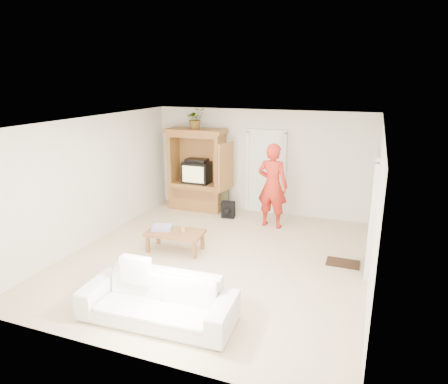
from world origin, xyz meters
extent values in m
plane|color=#C9AE86|center=(0.00, 0.00, 0.00)|extent=(6.00, 6.00, 0.00)
plane|color=white|center=(0.00, 0.00, 2.60)|extent=(6.00, 6.00, 0.00)
plane|color=silver|center=(0.00, 3.00, 1.30)|extent=(5.50, 0.00, 5.50)
plane|color=silver|center=(0.00, -3.00, 1.30)|extent=(5.50, 0.00, 5.50)
plane|color=silver|center=(-2.75, 0.00, 1.30)|extent=(0.00, 6.00, 6.00)
plane|color=silver|center=(2.75, 0.00, 1.30)|extent=(0.00, 6.00, 6.00)
cube|color=#975F2E|center=(-1.60, 2.65, 0.35)|extent=(1.40, 0.60, 0.70)
cube|color=#975F2E|center=(-2.25, 2.65, 1.30)|extent=(0.10, 0.60, 1.20)
cube|color=#975F2E|center=(-0.95, 2.65, 1.30)|extent=(0.10, 0.60, 1.20)
cube|color=#975F2E|center=(-1.60, 2.92, 1.30)|extent=(1.40, 0.06, 1.20)
cube|color=#975F2E|center=(-1.60, 2.65, 1.95)|extent=(1.40, 0.60, 0.10)
cube|color=#975F2E|center=(-1.60, 2.65, 2.05)|extent=(1.52, 0.68, 0.10)
cube|color=#975F2E|center=(-0.62, 2.18, 1.30)|extent=(0.16, 0.67, 1.15)
cube|color=black|center=(-1.60, 2.68, 0.97)|extent=(0.70, 0.52, 0.55)
cube|color=tan|center=(-1.60, 2.41, 0.98)|extent=(0.58, 0.02, 0.42)
cube|color=black|center=(-1.60, 2.65, 1.29)|extent=(0.55, 0.35, 0.08)
cube|color=brown|center=(-1.60, 2.37, 0.45)|extent=(1.19, 0.03, 0.25)
cube|color=white|center=(0.15, 2.97, 1.02)|extent=(0.85, 0.05, 2.04)
cube|color=black|center=(2.73, 0.60, 1.02)|extent=(0.05, 0.90, 2.04)
cube|color=black|center=(2.73, 1.90, 1.60)|extent=(0.03, 0.60, 0.48)
cube|color=#382316|center=(2.30, 0.60, 0.01)|extent=(0.60, 0.40, 0.02)
imported|color=#4C7238|center=(-1.60, 2.63, 2.36)|extent=(0.62, 0.61, 0.52)
imported|color=#B22417|center=(0.56, 2.03, 0.98)|extent=(0.77, 0.56, 1.95)
imported|color=silver|center=(-0.03, -2.19, 0.32)|extent=(2.24, 0.96, 0.64)
cube|color=brown|center=(-0.89, 0.01, 0.39)|extent=(1.16, 0.69, 0.06)
cube|color=brown|center=(-1.36, -0.26, 0.18)|extent=(0.07, 0.07, 0.36)
cube|color=brown|center=(-1.39, 0.21, 0.18)|extent=(0.07, 0.07, 0.36)
cube|color=brown|center=(-0.38, -0.19, 0.18)|extent=(0.07, 0.07, 0.36)
cube|color=brown|center=(-0.42, 0.28, 0.18)|extent=(0.07, 0.07, 0.36)
cube|color=#FA53C6|center=(-1.17, 0.01, 0.46)|extent=(0.44, 0.38, 0.08)
cylinder|color=tan|center=(-0.73, 0.06, 0.47)|extent=(0.08, 0.08, 0.10)
camera|label=1|loc=(2.61, -6.54, 3.34)|focal=32.00mm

